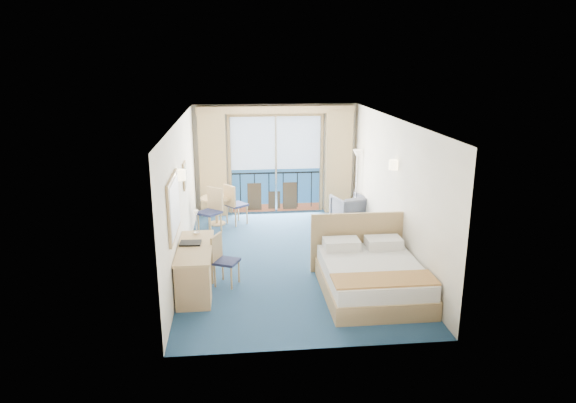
% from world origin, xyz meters
% --- Properties ---
extents(floor, '(6.50, 6.50, 0.00)m').
position_xyz_m(floor, '(0.00, 0.00, 0.00)').
color(floor, navy).
rests_on(floor, ground).
extents(room_walls, '(4.04, 6.54, 2.72)m').
position_xyz_m(room_walls, '(0.00, 0.00, 1.78)').
color(room_walls, beige).
rests_on(room_walls, ground).
extents(balcony_door, '(2.36, 0.03, 2.52)m').
position_xyz_m(balcony_door, '(-0.01, 3.22, 1.14)').
color(balcony_door, navy).
rests_on(balcony_door, room_walls).
extents(curtain_left, '(0.65, 0.22, 2.55)m').
position_xyz_m(curtain_left, '(-1.55, 3.07, 1.28)').
color(curtain_left, tan).
rests_on(curtain_left, room_walls).
extents(curtain_right, '(0.65, 0.22, 2.55)m').
position_xyz_m(curtain_right, '(1.55, 3.07, 1.28)').
color(curtain_right, tan).
rests_on(curtain_right, room_walls).
extents(pelmet, '(3.80, 0.25, 0.18)m').
position_xyz_m(pelmet, '(0.00, 3.10, 2.58)').
color(pelmet, tan).
rests_on(pelmet, room_walls).
extents(mirror, '(0.05, 1.25, 0.95)m').
position_xyz_m(mirror, '(-1.97, -1.50, 1.55)').
color(mirror, tan).
rests_on(mirror, room_walls).
extents(wall_print, '(0.04, 0.42, 0.52)m').
position_xyz_m(wall_print, '(-1.97, 0.45, 1.60)').
color(wall_print, tan).
rests_on(wall_print, room_walls).
extents(sconce_left, '(0.18, 0.18, 0.18)m').
position_xyz_m(sconce_left, '(-1.94, -0.60, 1.85)').
color(sconce_left, '#FFE9B2').
rests_on(sconce_left, room_walls).
extents(sconce_right, '(0.18, 0.18, 0.18)m').
position_xyz_m(sconce_right, '(1.94, -0.15, 1.85)').
color(sconce_right, '#FFE9B2').
rests_on(sconce_right, room_walls).
extents(bed, '(1.74, 2.07, 1.09)m').
position_xyz_m(bed, '(1.18, -1.64, 0.31)').
color(bed, tan).
rests_on(bed, ground).
extents(nightstand, '(0.43, 0.41, 0.57)m').
position_xyz_m(nightstand, '(1.76, -0.32, 0.28)').
color(nightstand, tan).
rests_on(nightstand, ground).
extents(phone, '(0.20, 0.17, 0.08)m').
position_xyz_m(phone, '(1.74, -0.33, 0.61)').
color(phone, beige).
rests_on(phone, nightstand).
extents(armchair, '(0.89, 0.90, 0.66)m').
position_xyz_m(armchair, '(1.65, 2.14, 0.33)').
color(armchair, '#3F434D').
rests_on(armchair, ground).
extents(floor_lamp, '(0.23, 0.23, 1.69)m').
position_xyz_m(floor_lamp, '(1.86, 2.42, 1.28)').
color(floor_lamp, silver).
rests_on(floor_lamp, ground).
extents(desk, '(0.57, 1.65, 0.77)m').
position_xyz_m(desk, '(-1.71, -1.66, 0.43)').
color(desk, tan).
rests_on(desk, ground).
extents(desk_chair, '(0.51, 0.51, 0.89)m').
position_xyz_m(desk_chair, '(-1.27, -1.05, 0.50)').
color(desk_chair, '#1E2346').
rests_on(desk_chair, ground).
extents(folder, '(0.36, 0.28, 0.03)m').
position_xyz_m(folder, '(-1.78, -1.10, 0.79)').
color(folder, black).
rests_on(folder, desk).
extents(desk_lamp, '(0.11, 0.11, 0.42)m').
position_xyz_m(desk_lamp, '(-1.71, -0.60, 1.09)').
color(desk_lamp, silver).
rests_on(desk_lamp, desk).
extents(round_table, '(0.72, 0.72, 0.65)m').
position_xyz_m(round_table, '(-1.47, 2.32, 0.49)').
color(round_table, tan).
rests_on(round_table, ground).
extents(table_chair_a, '(0.59, 0.58, 0.96)m').
position_xyz_m(table_chair_a, '(-1.07, 2.25, 0.54)').
color(table_chair_a, '#1E2346').
rests_on(table_chair_a, ground).
extents(table_chair_b, '(0.62, 0.62, 1.01)m').
position_xyz_m(table_chair_b, '(-1.55, 1.72, 0.57)').
color(table_chair_b, '#1E2346').
rests_on(table_chair_b, ground).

